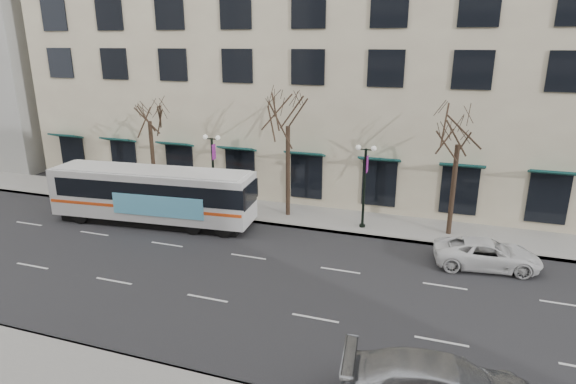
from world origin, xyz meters
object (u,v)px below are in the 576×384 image
at_px(tree_far_left, 148,107).
at_px(lamp_post_right, 364,183).
at_px(tree_far_mid, 288,111).
at_px(tree_far_right, 460,128).
at_px(lamp_post_left, 213,169).
at_px(white_pickup, 487,254).
at_px(city_bus, 154,194).

height_order(tree_far_left, lamp_post_right, tree_far_left).
bearing_deg(lamp_post_right, tree_far_mid, 173.17).
relative_size(tree_far_mid, tree_far_right, 1.06).
height_order(tree_far_mid, lamp_post_left, tree_far_mid).
height_order(tree_far_mid, white_pickup, tree_far_mid).
relative_size(tree_far_left, lamp_post_right, 1.60).
bearing_deg(tree_far_mid, tree_far_left, -180.00).
xyz_separation_m(tree_far_right, city_bus, (-17.54, -3.73, -4.52)).
bearing_deg(white_pickup, tree_far_left, 72.83).
bearing_deg(tree_far_right, city_bus, -167.98).
bearing_deg(tree_far_mid, lamp_post_left, -173.15).
distance_m(lamp_post_right, white_pickup, 7.87).
bearing_deg(white_pickup, tree_far_right, 19.40).
distance_m(tree_far_left, tree_far_right, 20.00).
xyz_separation_m(lamp_post_right, city_bus, (-12.55, -3.13, -1.05)).
height_order(lamp_post_right, city_bus, lamp_post_right).
xyz_separation_m(lamp_post_left, white_pickup, (16.88, -3.11, -2.23)).
distance_m(lamp_post_right, city_bus, 12.97).
xyz_separation_m(tree_far_left, lamp_post_left, (5.01, -0.60, -3.75)).
relative_size(lamp_post_left, lamp_post_right, 1.00).
xyz_separation_m(tree_far_left, lamp_post_right, (15.01, -0.60, -3.75)).
bearing_deg(tree_far_left, city_bus, -56.59).
distance_m(tree_far_mid, city_bus, 9.79).
distance_m(tree_far_mid, white_pickup, 13.90).
height_order(tree_far_left, tree_far_right, tree_far_left).
height_order(city_bus, white_pickup, city_bus).
bearing_deg(city_bus, tree_far_right, 6.81).
bearing_deg(lamp_post_left, city_bus, -129.11).
bearing_deg(tree_far_left, white_pickup, -9.61).
xyz_separation_m(lamp_post_left, city_bus, (-2.55, -3.13, -1.05)).
bearing_deg(city_bus, lamp_post_left, 45.69).
xyz_separation_m(tree_far_mid, white_pickup, (11.88, -3.71, -6.19)).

